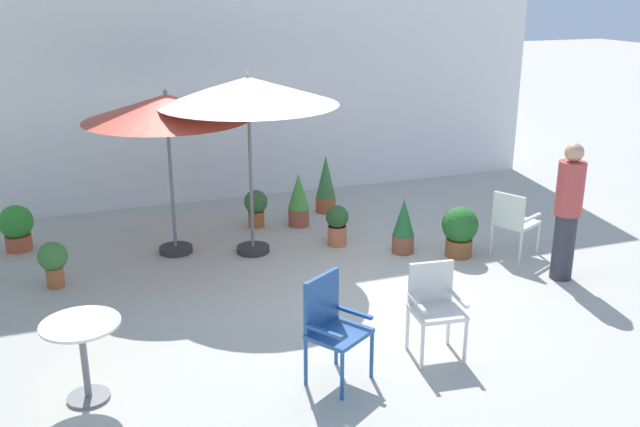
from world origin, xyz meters
The scene contains 17 objects.
ground_plane centered at (0.00, 0.00, 0.00)m, with size 60.00×60.00×0.00m, color #B5AFA2.
villa_facade centered at (0.00, 4.00, 2.48)m, with size 10.57×0.30×4.96m, color white.
patio_umbrella_0 centered at (-0.57, 1.32, 2.14)m, with size 2.29×2.29×2.39m.
patio_umbrella_1 centered at (-1.55, 1.67, 1.93)m, with size 2.10×2.10×2.18m.
cafe_table_0 centered at (-2.82, -1.59, 0.51)m, with size 0.67×0.67×0.73m.
patio_chair_0 centered at (-0.72, -1.99, 0.57)m, with size 0.65×0.64×0.99m.
patio_chair_1 centered at (2.60, 0.03, 0.50)m, with size 0.65×0.63×0.87m.
patio_chair_2 centered at (0.38, -1.89, 0.53)m, with size 0.51×0.48×0.90m.
potted_plant_0 centered at (0.35, 2.15, 0.40)m, with size 0.32×0.32×0.80m.
potted_plant_1 centered at (1.31, 0.62, 0.37)m, with size 0.29×0.29×0.75m.
potted_plant_2 centered at (-3.07, 1.02, 0.34)m, with size 0.35×0.35×0.56m.
potted_plant_3 centered at (1.94, 0.25, 0.37)m, with size 0.47×0.47×0.67m.
potted_plant_4 centered at (0.59, 1.19, 0.31)m, with size 0.31×0.31×0.56m.
potted_plant_5 centered at (0.96, 2.62, 0.44)m, with size 0.31×0.31×0.91m.
potted_plant_6 centered at (-3.53, 2.48, 0.34)m, with size 0.46×0.45×0.63m.
potted_plant_7 centered at (-0.26, 2.31, 0.32)m, with size 0.35×0.35×0.56m.
standing_person centered at (2.74, -0.82, 0.87)m, with size 0.36×0.36×1.69m.
Camera 1 is at (-2.75, -7.26, 3.45)m, focal length 39.49 mm.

